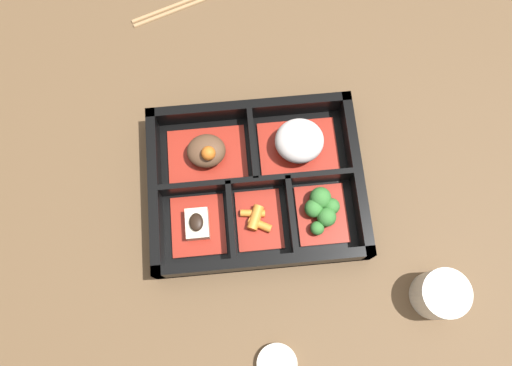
# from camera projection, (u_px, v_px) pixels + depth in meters

# --- Properties ---
(ground_plane) EXTENTS (3.00, 3.00, 0.00)m
(ground_plane) POSITION_uv_depth(u_px,v_px,m) (256.00, 188.00, 0.75)
(ground_plane) COLOR brown
(bento_base) EXTENTS (0.31, 0.25, 0.01)m
(bento_base) POSITION_uv_depth(u_px,v_px,m) (256.00, 187.00, 0.74)
(bento_base) COLOR black
(bento_base) RESTS_ON ground_plane
(bento_rim) EXTENTS (0.31, 0.25, 0.05)m
(bento_rim) POSITION_uv_depth(u_px,v_px,m) (256.00, 185.00, 0.72)
(bento_rim) COLOR black
(bento_rim) RESTS_ON ground_plane
(bowl_stew) EXTENTS (0.12, 0.09, 0.05)m
(bowl_stew) POSITION_uv_depth(u_px,v_px,m) (207.00, 152.00, 0.74)
(bowl_stew) COLOR maroon
(bowl_stew) RESTS_ON bento_base
(bowl_rice) EXTENTS (0.12, 0.09, 0.05)m
(bowl_rice) POSITION_uv_depth(u_px,v_px,m) (299.00, 142.00, 0.73)
(bowl_rice) COLOR maroon
(bowl_rice) RESTS_ON bento_base
(bowl_tofu) EXTENTS (0.08, 0.09, 0.03)m
(bowl_tofu) POSITION_uv_depth(u_px,v_px,m) (198.00, 225.00, 0.71)
(bowl_tofu) COLOR maroon
(bowl_tofu) RESTS_ON bento_base
(bowl_carrots) EXTENTS (0.07, 0.09, 0.02)m
(bowl_carrots) POSITION_uv_depth(u_px,v_px,m) (259.00, 219.00, 0.72)
(bowl_carrots) COLOR maroon
(bowl_carrots) RESTS_ON bento_base
(bowl_greens) EXTENTS (0.07, 0.09, 0.04)m
(bowl_greens) POSITION_uv_depth(u_px,v_px,m) (322.00, 210.00, 0.71)
(bowl_greens) COLOR maroon
(bowl_greens) RESTS_ON bento_base
(tea_cup) EXTENTS (0.07, 0.07, 0.06)m
(tea_cup) POSITION_uv_depth(u_px,v_px,m) (440.00, 294.00, 0.67)
(tea_cup) COLOR beige
(tea_cup) RESTS_ON ground_plane
(sauce_dish) EXTENTS (0.06, 0.06, 0.01)m
(sauce_dish) POSITION_uv_depth(u_px,v_px,m) (277.00, 364.00, 0.67)
(sauce_dish) COLOR beige
(sauce_dish) RESTS_ON ground_plane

